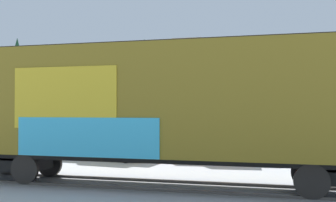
% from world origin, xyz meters
% --- Properties ---
extents(ground_plane, '(260.00, 260.00, 0.00)m').
position_xyz_m(ground_plane, '(0.00, 0.00, 0.00)').
color(ground_plane, '#B2B5BC').
extents(track, '(59.95, 6.52, 0.08)m').
position_xyz_m(track, '(-0.02, -0.07, 0.04)').
color(track, '#4C4742').
rests_on(track, ground_plane).
extents(freight_car, '(14.62, 3.89, 4.40)m').
position_xyz_m(freight_car, '(-0.98, -0.00, 2.49)').
color(freight_car, olive).
rests_on(freight_car, ground_plane).
extents(hillside, '(113.83, 32.11, 15.54)m').
position_xyz_m(hillside, '(-0.01, 67.72, 5.66)').
color(hillside, silver).
rests_on(hillside, ground_plane).
extents(parked_car_silver, '(4.77, 2.58, 1.69)m').
position_xyz_m(parked_car_silver, '(-4.84, 6.02, 0.85)').
color(parked_car_silver, '#B7BABF').
rests_on(parked_car_silver, ground_plane).
extents(parked_car_red, '(4.17, 1.89, 1.76)m').
position_xyz_m(parked_car_red, '(0.29, 6.24, 0.86)').
color(parked_car_red, '#B21E1E').
rests_on(parked_car_red, ground_plane).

